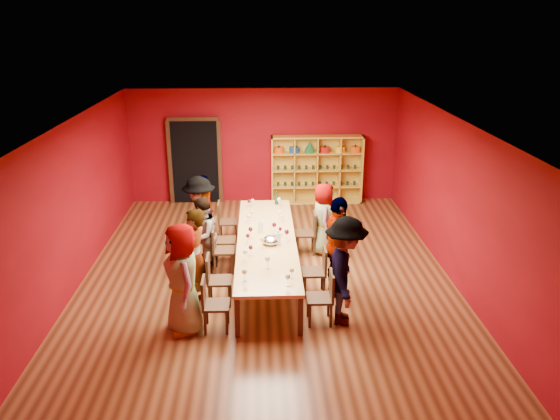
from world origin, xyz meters
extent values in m
cube|color=#522B15|center=(0.00, 0.00, -0.01)|extent=(7.10, 9.10, 0.02)
cube|color=maroon|center=(0.00, 4.51, 1.50)|extent=(7.10, 0.02, 3.00)
cube|color=maroon|center=(0.00, -4.51, 1.50)|extent=(7.10, 0.02, 3.00)
cube|color=maroon|center=(-3.51, 0.00, 1.50)|extent=(0.02, 9.10, 3.00)
cube|color=maroon|center=(3.51, 0.00, 1.50)|extent=(0.02, 9.10, 3.00)
cube|color=white|center=(0.00, 0.00, 3.01)|extent=(7.10, 9.10, 0.02)
cube|color=tan|center=(0.00, 0.00, 0.72)|extent=(1.10, 4.50, 0.06)
cube|color=black|center=(-0.49, -2.17, 0.34)|extent=(0.08, 0.08, 0.69)
cube|color=black|center=(-0.49, 2.17, 0.34)|extent=(0.08, 0.08, 0.69)
cube|color=black|center=(0.49, -2.17, 0.34)|extent=(0.08, 0.08, 0.69)
cube|color=black|center=(0.49, 2.17, 0.34)|extent=(0.08, 0.08, 0.69)
cube|color=black|center=(-1.80, 4.44, 1.10)|extent=(1.20, 0.14, 2.20)
cube|color=black|center=(-1.80, 4.37, 2.25)|extent=(1.32, 0.06, 0.10)
cube|color=black|center=(-2.45, 4.37, 1.10)|extent=(0.10, 0.06, 2.20)
cube|color=black|center=(-1.15, 4.37, 1.10)|extent=(0.10, 0.06, 2.20)
cube|color=gold|center=(0.22, 4.28, 0.90)|extent=(0.04, 0.40, 1.80)
cube|color=gold|center=(2.58, 4.28, 0.90)|extent=(0.04, 0.40, 1.80)
cube|color=gold|center=(1.40, 4.28, 1.78)|extent=(2.40, 0.40, 0.04)
cube|color=gold|center=(1.40, 4.28, 0.02)|extent=(2.40, 0.40, 0.04)
cube|color=gold|center=(1.40, 4.47, 0.90)|extent=(2.40, 0.02, 1.80)
cube|color=gold|center=(1.40, 4.28, 0.45)|extent=(2.36, 0.38, 0.03)
cube|color=gold|center=(1.40, 4.28, 0.90)|extent=(2.36, 0.38, 0.03)
cube|color=gold|center=(1.40, 4.28, 1.35)|extent=(2.36, 0.38, 0.03)
cube|color=gold|center=(0.80, 4.28, 0.90)|extent=(0.03, 0.38, 1.76)
cube|color=gold|center=(1.40, 4.28, 0.90)|extent=(0.03, 0.38, 1.76)
cube|color=gold|center=(2.00, 4.28, 0.90)|extent=(0.03, 0.38, 1.76)
cylinder|color=#EA590D|center=(0.40, 4.28, 1.44)|extent=(0.26, 0.26, 0.15)
sphere|color=black|center=(0.40, 4.28, 1.53)|extent=(0.05, 0.05, 0.05)
cylinder|color=#154392|center=(0.80, 4.28, 1.44)|extent=(0.26, 0.26, 0.15)
sphere|color=black|center=(0.80, 4.28, 1.53)|extent=(0.05, 0.05, 0.05)
cylinder|color=#1A6837|center=(1.20, 4.28, 1.41)|extent=(0.26, 0.26, 0.08)
cone|color=#1A6837|center=(1.20, 4.28, 1.56)|extent=(0.24, 0.24, 0.22)
cylinder|color=#A71813|center=(1.60, 4.28, 1.44)|extent=(0.26, 0.26, 0.15)
sphere|color=black|center=(1.60, 4.28, 1.53)|extent=(0.05, 0.05, 0.05)
cylinder|color=yellow|center=(2.00, 4.28, 1.44)|extent=(0.26, 0.26, 0.15)
sphere|color=black|center=(2.00, 4.28, 1.53)|extent=(0.05, 0.05, 0.05)
cylinder|color=#EA590D|center=(2.40, 4.28, 1.44)|extent=(0.26, 0.26, 0.15)
sphere|color=black|center=(2.40, 4.28, 1.53)|extent=(0.05, 0.05, 0.05)
cylinder|color=black|center=(0.38, 4.28, 0.52)|extent=(0.07, 0.07, 0.10)
cylinder|color=black|center=(0.56, 4.28, 0.52)|extent=(0.07, 0.07, 0.10)
cylinder|color=black|center=(0.75, 4.28, 0.52)|extent=(0.07, 0.07, 0.10)
cylinder|color=black|center=(0.93, 4.28, 0.52)|extent=(0.07, 0.07, 0.10)
cylinder|color=black|center=(1.12, 4.28, 0.52)|extent=(0.07, 0.07, 0.10)
cylinder|color=black|center=(1.30, 4.28, 0.52)|extent=(0.07, 0.07, 0.10)
cylinder|color=black|center=(1.49, 4.28, 0.52)|extent=(0.07, 0.07, 0.10)
cylinder|color=black|center=(1.67, 4.28, 0.52)|extent=(0.07, 0.07, 0.10)
cylinder|color=black|center=(1.86, 4.28, 0.52)|extent=(0.07, 0.07, 0.10)
cylinder|color=black|center=(2.04, 4.28, 0.52)|extent=(0.07, 0.07, 0.10)
cylinder|color=black|center=(2.23, 4.28, 0.52)|extent=(0.07, 0.07, 0.10)
cylinder|color=black|center=(2.42, 4.28, 0.52)|extent=(0.07, 0.07, 0.10)
cylinder|color=black|center=(0.38, 4.28, 0.97)|extent=(0.07, 0.07, 0.10)
cylinder|color=black|center=(0.56, 4.28, 0.97)|extent=(0.07, 0.07, 0.10)
cylinder|color=black|center=(0.75, 4.28, 0.97)|extent=(0.07, 0.07, 0.10)
cylinder|color=black|center=(0.93, 4.28, 0.97)|extent=(0.07, 0.07, 0.10)
cylinder|color=black|center=(1.12, 4.28, 0.97)|extent=(0.07, 0.07, 0.10)
cylinder|color=black|center=(1.30, 4.28, 0.97)|extent=(0.07, 0.07, 0.10)
cylinder|color=black|center=(1.49, 4.28, 0.97)|extent=(0.07, 0.07, 0.10)
cylinder|color=black|center=(1.67, 4.28, 0.97)|extent=(0.07, 0.07, 0.10)
cylinder|color=black|center=(1.86, 4.28, 0.97)|extent=(0.07, 0.07, 0.10)
cylinder|color=black|center=(2.04, 4.28, 0.97)|extent=(0.07, 0.07, 0.10)
cylinder|color=black|center=(2.23, 4.28, 0.97)|extent=(0.07, 0.07, 0.10)
cylinder|color=black|center=(2.42, 4.28, 0.97)|extent=(0.07, 0.07, 0.10)
cube|color=black|center=(-0.83, -1.93, 0.43)|extent=(0.42, 0.42, 0.04)
cube|color=black|center=(-1.02, -1.93, 0.67)|extent=(0.04, 0.40, 0.44)
cube|color=black|center=(-1.00, -2.10, 0.21)|extent=(0.04, 0.04, 0.41)
cube|color=black|center=(-0.66, -2.10, 0.21)|extent=(0.04, 0.04, 0.41)
cube|color=black|center=(-1.00, -1.76, 0.21)|extent=(0.04, 0.04, 0.41)
cube|color=black|center=(-0.66, -1.76, 0.21)|extent=(0.04, 0.04, 0.41)
imported|color=beige|center=(-1.33, -1.93, 0.90)|extent=(0.76, 1.00, 1.81)
cube|color=black|center=(-0.83, -1.09, 0.43)|extent=(0.42, 0.42, 0.04)
cube|color=black|center=(-1.02, -1.09, 0.67)|extent=(0.04, 0.40, 0.44)
cube|color=black|center=(-1.00, -1.26, 0.21)|extent=(0.04, 0.04, 0.41)
cube|color=black|center=(-0.66, -1.26, 0.21)|extent=(0.04, 0.04, 0.41)
cube|color=black|center=(-1.00, -0.92, 0.21)|extent=(0.04, 0.04, 0.41)
cube|color=black|center=(-0.66, -0.92, 0.21)|extent=(0.04, 0.04, 0.41)
imported|color=pink|center=(-1.24, -1.09, 0.87)|extent=(0.62, 0.74, 1.75)
cube|color=black|center=(-0.83, 0.18, 0.43)|extent=(0.42, 0.42, 0.04)
cube|color=black|center=(-1.02, 0.18, 0.67)|extent=(0.04, 0.40, 0.44)
cube|color=black|center=(-1.00, 0.01, 0.21)|extent=(0.04, 0.04, 0.41)
cube|color=black|center=(-0.66, 0.01, 0.21)|extent=(0.04, 0.04, 0.41)
cube|color=black|center=(-1.00, 0.35, 0.21)|extent=(0.04, 0.04, 0.41)
cube|color=black|center=(-0.66, 0.35, 0.21)|extent=(0.04, 0.04, 0.41)
imported|color=#131B34|center=(-1.23, 0.18, 0.76)|extent=(0.61, 0.82, 1.52)
cube|color=black|center=(-0.83, 0.69, 0.43)|extent=(0.42, 0.42, 0.04)
cube|color=black|center=(-1.02, 0.69, 0.67)|extent=(0.04, 0.40, 0.44)
cube|color=black|center=(-1.00, 0.52, 0.21)|extent=(0.04, 0.04, 0.41)
cube|color=black|center=(-0.66, 0.52, 0.21)|extent=(0.04, 0.04, 0.41)
cube|color=black|center=(-1.00, 0.86, 0.21)|extent=(0.04, 0.04, 0.41)
cube|color=black|center=(-0.66, 0.86, 0.21)|extent=(0.04, 0.04, 0.41)
imported|color=#5878B6|center=(-1.32, 0.69, 0.89)|extent=(0.77, 1.23, 1.78)
cube|color=black|center=(-0.83, 1.73, 0.43)|extent=(0.42, 0.42, 0.04)
cube|color=black|center=(-1.02, 1.73, 0.67)|extent=(0.04, 0.40, 0.44)
cube|color=black|center=(-1.00, 1.56, 0.21)|extent=(0.04, 0.04, 0.41)
cube|color=black|center=(-0.66, 1.56, 0.21)|extent=(0.04, 0.04, 0.41)
cube|color=black|center=(-1.00, 1.90, 0.21)|extent=(0.04, 0.04, 0.41)
cube|color=black|center=(-0.66, 1.90, 0.21)|extent=(0.04, 0.04, 0.41)
imported|color=#BC7E89|center=(-1.33, 1.73, 0.76)|extent=(0.52, 0.94, 1.52)
cube|color=black|center=(0.83, -1.78, 0.43)|extent=(0.42, 0.42, 0.04)
cube|color=black|center=(1.02, -1.78, 0.67)|extent=(0.04, 0.40, 0.44)
cube|color=black|center=(0.66, -1.95, 0.21)|extent=(0.04, 0.04, 0.41)
cube|color=black|center=(1.00, -1.95, 0.21)|extent=(0.04, 0.04, 0.41)
cube|color=black|center=(0.66, -1.61, 0.21)|extent=(0.04, 0.04, 0.41)
cube|color=black|center=(1.00, -1.61, 0.21)|extent=(0.04, 0.04, 0.41)
imported|color=silver|center=(1.23, -1.78, 0.91)|extent=(0.65, 1.23, 1.82)
cube|color=black|center=(0.83, -0.83, 0.43)|extent=(0.42, 0.42, 0.04)
cube|color=black|center=(1.02, -0.83, 0.67)|extent=(0.04, 0.40, 0.44)
cube|color=black|center=(0.66, -1.00, 0.21)|extent=(0.04, 0.04, 0.41)
cube|color=black|center=(1.00, -1.00, 0.21)|extent=(0.04, 0.04, 0.41)
cube|color=black|center=(0.66, -0.66, 0.21)|extent=(0.04, 0.04, 0.41)
cube|color=black|center=(1.00, -0.66, 0.21)|extent=(0.04, 0.04, 0.41)
imported|color=#545359|center=(1.24, -0.83, 0.91)|extent=(0.67, 1.14, 1.83)
cube|color=black|center=(0.83, 0.99, 0.43)|extent=(0.42, 0.42, 0.04)
cube|color=black|center=(1.02, 0.99, 0.67)|extent=(0.04, 0.40, 0.44)
cube|color=black|center=(0.66, 0.82, 0.21)|extent=(0.04, 0.04, 0.41)
cube|color=black|center=(1.00, 0.82, 0.21)|extent=(0.04, 0.04, 0.41)
cube|color=black|center=(0.66, 1.16, 0.21)|extent=(0.04, 0.04, 0.41)
cube|color=black|center=(1.00, 1.16, 0.21)|extent=(0.04, 0.04, 0.41)
imported|color=#4E4E53|center=(1.20, 0.99, 0.76)|extent=(0.42, 0.75, 1.52)
cylinder|color=white|center=(-0.30, 0.07, 0.75)|extent=(0.07, 0.07, 0.01)
cylinder|color=white|center=(-0.30, 0.07, 0.82)|extent=(0.01, 0.01, 0.12)
ellipsoid|color=#450712|center=(-0.30, 0.07, 0.91)|extent=(0.09, 0.09, 0.10)
cylinder|color=white|center=(-0.28, 1.80, 0.75)|extent=(0.06, 0.06, 0.01)
cylinder|color=white|center=(-0.28, 1.80, 0.81)|extent=(0.01, 0.01, 0.11)
ellipsoid|color=beige|center=(-0.28, 1.80, 0.90)|extent=(0.08, 0.08, 0.09)
cylinder|color=white|center=(0.16, 0.28, 0.75)|extent=(0.07, 0.07, 0.01)
cylinder|color=white|center=(0.16, 0.28, 0.82)|extent=(0.01, 0.01, 0.12)
ellipsoid|color=#450712|center=(0.16, 0.28, 0.91)|extent=(0.09, 0.09, 0.10)
cylinder|color=white|center=(0.38, -1.68, 0.75)|extent=(0.06, 0.06, 0.01)
cylinder|color=white|center=(0.38, -1.68, 0.81)|extent=(0.01, 0.01, 0.10)
ellipsoid|color=beige|center=(0.38, -1.68, 0.90)|extent=(0.08, 0.08, 0.09)
cylinder|color=white|center=(-0.29, -0.75, 0.75)|extent=(0.06, 0.06, 0.01)
cylinder|color=white|center=(-0.29, -0.75, 0.81)|extent=(0.01, 0.01, 0.11)
ellipsoid|color=#450712|center=(-0.29, -0.75, 0.90)|extent=(0.08, 0.08, 0.09)
cylinder|color=white|center=(0.27, 0.13, 0.75)|extent=(0.06, 0.06, 0.01)
cylinder|color=white|center=(0.27, 0.13, 0.81)|extent=(0.01, 0.01, 0.10)
ellipsoid|color=#450712|center=(0.27, 0.13, 0.89)|extent=(0.07, 0.07, 0.08)
cylinder|color=white|center=(0.00, -1.29, 0.75)|extent=(0.07, 0.07, 0.01)
cylinder|color=white|center=(0.00, -1.29, 0.82)|extent=(0.01, 0.01, 0.12)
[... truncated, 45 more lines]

